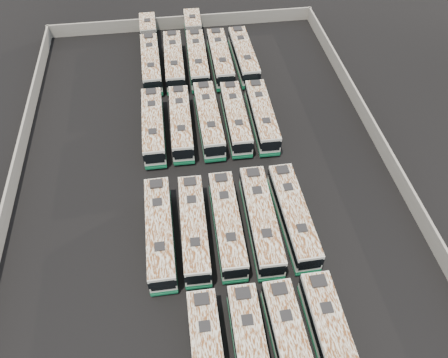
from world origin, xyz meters
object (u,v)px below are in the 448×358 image
at_px(bus_midfront_right, 261,220).
at_px(bus_back_left, 174,61).
at_px(bus_front_center, 252,358).
at_px(bus_midfront_far_left, 160,232).
at_px(bus_midback_far_left, 153,126).
at_px(bus_midback_left, 181,123).
at_px(bus_front_far_right, 333,347).
at_px(bus_midfront_center, 227,224).
at_px(bus_midfront_left, 194,228).
at_px(bus_back_far_left, 150,51).
at_px(bus_back_center, 196,48).
at_px(bus_midback_center, 209,119).
at_px(bus_midback_right, 235,118).
at_px(bus_back_far_right, 244,56).
at_px(bus_midback_far_right, 262,116).
at_px(bus_front_right, 292,354).
at_px(bus_midfront_far_right, 293,216).
at_px(bus_back_right, 220,58).

bearing_deg(bus_midfront_right, bus_back_left, 104.05).
height_order(bus_front_center, bus_midfront_far_left, bus_midfront_far_left).
xyz_separation_m(bus_midback_far_left, bus_midback_left, (3.55, 0.15, -0.02)).
height_order(bus_front_far_right, bus_midfront_center, bus_front_far_right).
relative_size(bus_midfront_left, bus_midfront_right, 0.96).
bearing_deg(bus_back_left, bus_midfront_far_left, -95.21).
distance_m(bus_back_far_left, bus_back_center, 7.10).
relative_size(bus_midback_center, bus_back_center, 0.64).
xyz_separation_m(bus_midfront_left, bus_back_far_left, (-3.56, 34.26, 0.01)).
bearing_deg(bus_back_left, bus_midfront_left, -88.74).
bearing_deg(bus_back_center, bus_midback_right, -77.29).
distance_m(bus_front_center, bus_midfront_center, 13.95).
relative_size(bus_back_center, bus_back_far_right, 1.55).
bearing_deg(bus_midback_left, bus_back_far_right, 54.28).
height_order(bus_midfront_far_left, bus_midback_far_left, bus_midfront_far_left).
relative_size(bus_front_far_right, bus_midfront_left, 1.04).
distance_m(bus_midback_left, bus_midback_far_right, 10.61).
distance_m(bus_front_center, bus_front_right, 3.45).
relative_size(bus_front_right, bus_midback_center, 0.99).
xyz_separation_m(bus_midfront_far_left, bus_midback_left, (3.41, 16.80, -0.05)).
distance_m(bus_front_far_right, bus_midfront_far_right, 14.07).
height_order(bus_midback_left, bus_midback_far_right, bus_midback_left).
relative_size(bus_midback_far_right, bus_back_far_right, 0.97).
bearing_deg(bus_midback_far_right, bus_back_left, 127.66).
height_order(bus_back_right, bus_back_far_right, bus_back_right).
relative_size(bus_front_center, bus_midback_far_left, 0.99).
bearing_deg(bus_midback_far_left, bus_back_far_left, 89.96).
bearing_deg(bus_front_far_right, bus_midback_center, 102.62).
height_order(bus_front_far_right, bus_back_far_right, bus_front_far_right).
height_order(bus_front_center, bus_midback_left, bus_front_center).
height_order(bus_midback_far_right, bus_back_center, bus_back_center).
relative_size(bus_midback_left, bus_back_center, 0.63).
height_order(bus_midfront_far_left, bus_midback_center, bus_midback_center).
relative_size(bus_midback_center, bus_back_far_right, 1.00).
bearing_deg(bus_back_far_left, bus_front_right, -78.55).
distance_m(bus_midfront_far_left, bus_midback_far_right, 21.82).
bearing_deg(bus_midfront_right, bus_front_far_right, -74.96).
bearing_deg(bus_midfront_right, bus_back_far_right, 84.61).
bearing_deg(bus_midfront_center, bus_midfront_left, -177.80).
bearing_deg(bus_front_far_right, bus_midback_right, 96.31).
bearing_deg(bus_midfront_center, bus_midfront_far_left, -178.35).
bearing_deg(bus_midfront_right, bus_midfront_center, -179.50).
bearing_deg(bus_midfront_left, bus_back_far_left, 97.30).
distance_m(bus_midfront_left, bus_back_far_right, 32.60).
relative_size(bus_midfront_center, bus_midback_right, 1.01).
relative_size(bus_midback_right, bus_back_right, 0.97).
bearing_deg(bus_midfront_left, bus_midfront_far_right, 2.25).
distance_m(bus_front_right, bus_midback_far_right, 30.90).
xyz_separation_m(bus_front_center, bus_front_far_right, (7.03, -0.05, 0.07)).
height_order(bus_midfront_center, bus_back_right, bus_back_right).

